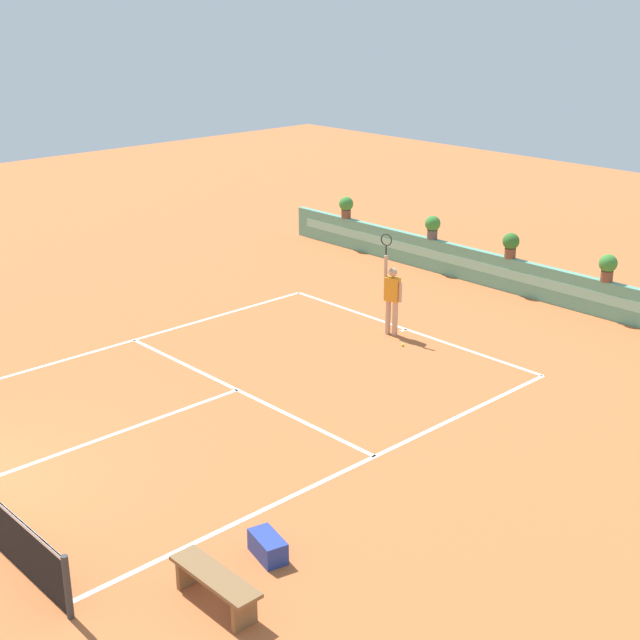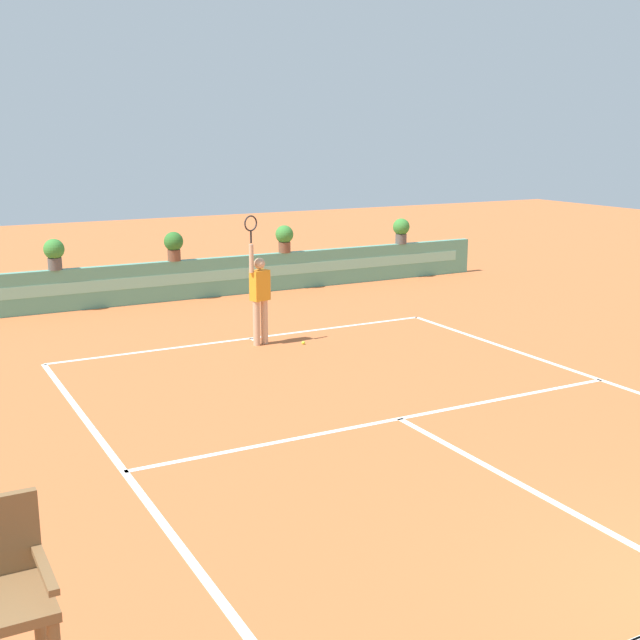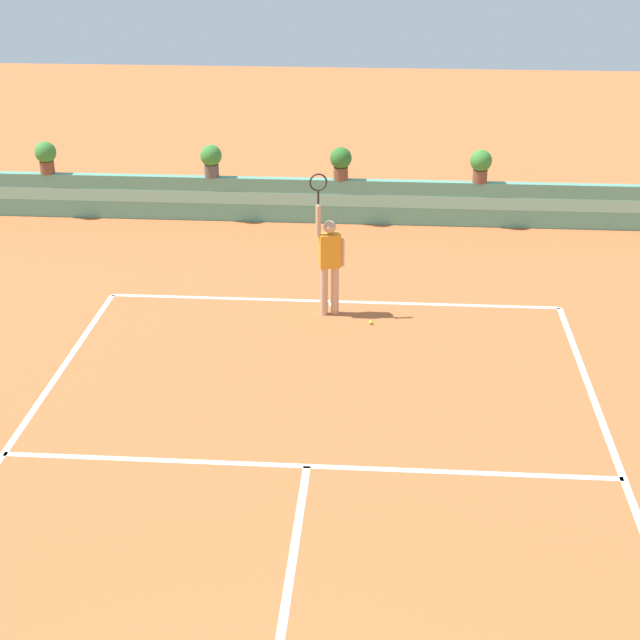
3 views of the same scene
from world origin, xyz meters
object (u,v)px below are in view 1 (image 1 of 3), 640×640
(tennis_ball_near_baseline, at_px, (403,345))
(potted_plant_right, at_px, (608,266))
(gear_bag, at_px, (268,547))
(potted_plant_left, at_px, (433,226))
(potted_plant_centre, at_px, (511,244))
(tennis_player, at_px, (392,295))
(potted_plant_far_left, at_px, (346,206))
(bench_courtside, at_px, (215,582))

(tennis_ball_near_baseline, relative_size, potted_plant_right, 0.09)
(gear_bag, distance_m, tennis_ball_near_baseline, 9.19)
(potted_plant_left, height_order, potted_plant_centre, same)
(tennis_ball_near_baseline, distance_m, potted_plant_right, 6.04)
(tennis_player, distance_m, potted_plant_centre, 5.06)
(tennis_ball_near_baseline, bearing_deg, tennis_player, 152.22)
(gear_bag, relative_size, potted_plant_centre, 0.97)
(gear_bag, relative_size, tennis_player, 0.27)
(gear_bag, bearing_deg, potted_plant_centre, 111.38)
(potted_plant_centre, bearing_deg, potted_plant_left, 180.00)
(tennis_player, distance_m, potted_plant_right, 5.87)
(gear_bag, xyz_separation_m, potted_plant_centre, (-5.28, 13.48, 1.23))
(potted_plant_far_left, bearing_deg, potted_plant_centre, 0.00)
(gear_bag, height_order, tennis_player, tennis_player)
(potted_plant_right, bearing_deg, potted_plant_left, 180.00)
(bench_courtside, distance_m, tennis_ball_near_baseline, 10.51)
(bench_courtside, bearing_deg, potted_plant_right, 100.06)
(potted_plant_far_left, bearing_deg, tennis_player, -36.97)
(potted_plant_right, xyz_separation_m, potted_plant_centre, (-3.05, 0.00, 0.00))
(potted_plant_far_left, height_order, potted_plant_right, same)
(potted_plant_left, bearing_deg, gear_bag, -58.82)
(tennis_player, bearing_deg, potted_plant_far_left, 143.03)
(tennis_player, xyz_separation_m, potted_plant_right, (2.98, 5.04, 0.36))
(tennis_ball_near_baseline, relative_size, potted_plant_far_left, 0.09)
(tennis_ball_near_baseline, xyz_separation_m, potted_plant_right, (2.22, 5.44, 1.38))
(potted_plant_far_left, bearing_deg, gear_bag, -48.55)
(bench_courtside, bearing_deg, gear_bag, 106.89)
(bench_courtside, height_order, tennis_player, tennis_player)
(tennis_ball_near_baseline, relative_size, potted_plant_centre, 0.09)
(tennis_ball_near_baseline, xyz_separation_m, potted_plant_far_left, (-7.45, 5.44, 1.38))
(potted_plant_left, bearing_deg, tennis_player, -59.64)
(potted_plant_far_left, bearing_deg, bench_courtside, -50.21)
(potted_plant_centre, bearing_deg, bench_courtside, -69.00)
(potted_plant_left, xyz_separation_m, potted_plant_centre, (2.88, 0.00, 0.00))
(potted_plant_far_left, height_order, potted_plant_left, same)
(gear_bag, bearing_deg, potted_plant_right, 99.39)
(gear_bag, bearing_deg, potted_plant_far_left, 131.45)
(potted_plant_right, bearing_deg, potted_plant_centre, 180.00)
(tennis_ball_near_baseline, bearing_deg, potted_plant_right, 67.79)
(bench_courtside, xyz_separation_m, gear_bag, (-0.39, 1.28, -0.20))
(gear_bag, height_order, potted_plant_far_left, potted_plant_far_left)
(potted_plant_left, bearing_deg, potted_plant_right, 0.00)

